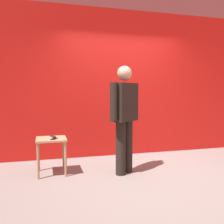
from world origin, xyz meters
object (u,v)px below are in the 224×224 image
cell_phone (54,139)px  tv_remote (53,136)px  side_table (51,145)px  standing_person (124,114)px

cell_phone → tv_remote: size_ratio=0.85×
side_table → cell_phone: cell_phone is taller
side_table → cell_phone: 0.15m
tv_remote → cell_phone: bearing=-102.7°
tv_remote → standing_person: bearing=-34.8°
cell_phone → standing_person: bearing=14.6°
standing_person → cell_phone: (-1.08, 0.18, -0.38)m
cell_phone → tv_remote: bearing=117.6°
standing_person → cell_phone: 1.16m
side_table → cell_phone: bearing=-65.4°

